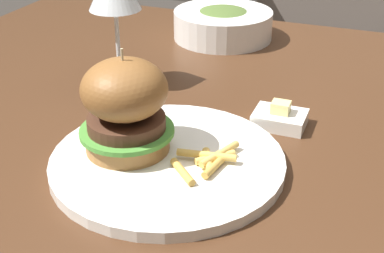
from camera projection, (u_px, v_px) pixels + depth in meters
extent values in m
cube|color=#472B19|center=(233.00, 114.00, 0.82)|extent=(1.23, 0.85, 0.04)
cylinder|color=#472B19|center=(75.00, 144.00, 1.47)|extent=(0.06, 0.06, 0.70)
cylinder|color=white|center=(168.00, 161.00, 0.65)|extent=(0.28, 0.28, 0.01)
cylinder|color=#9E6B38|center=(128.00, 140.00, 0.66)|extent=(0.10, 0.10, 0.02)
cylinder|color=#4C9338|center=(127.00, 131.00, 0.65)|extent=(0.12, 0.12, 0.01)
cylinder|color=#4C2D1E|center=(126.00, 123.00, 0.64)|extent=(0.10, 0.10, 0.02)
ellipsoid|color=brown|center=(124.00, 89.00, 0.62)|extent=(0.10, 0.10, 0.07)
cylinder|color=#CCB78C|center=(123.00, 69.00, 0.61)|extent=(0.00, 0.00, 0.05)
cylinder|color=#EABC5B|center=(215.00, 157.00, 0.63)|extent=(0.04, 0.04, 0.01)
cylinder|color=gold|center=(183.00, 172.00, 0.61)|extent=(0.04, 0.04, 0.01)
cylinder|color=#E0B251|center=(208.00, 161.00, 0.63)|extent=(0.03, 0.05, 0.01)
cylinder|color=#EABC5B|center=(219.00, 154.00, 0.63)|extent=(0.03, 0.06, 0.01)
cylinder|color=gold|center=(214.00, 166.00, 0.61)|extent=(0.02, 0.05, 0.01)
cylinder|color=#E0B251|center=(206.00, 155.00, 0.63)|extent=(0.07, 0.02, 0.01)
cylinder|color=silver|center=(121.00, 81.00, 0.87)|extent=(0.06, 0.06, 0.00)
cylinder|color=silver|center=(119.00, 46.00, 0.84)|extent=(0.01, 0.01, 0.12)
cube|color=white|center=(280.00, 119.00, 0.74)|extent=(0.07, 0.05, 0.02)
cube|color=#F4E58C|center=(281.00, 107.00, 0.73)|extent=(0.02, 0.02, 0.02)
cylinder|color=white|center=(223.00, 25.00, 1.05)|extent=(0.19, 0.19, 0.05)
ellipsoid|color=#4C662D|center=(223.00, 14.00, 1.04)|extent=(0.11, 0.11, 0.02)
cube|color=#282833|center=(314.00, 162.00, 1.61)|extent=(0.30, 0.22, 0.46)
cube|color=#72665B|center=(334.00, 1.00, 1.38)|extent=(0.36, 0.20, 0.52)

